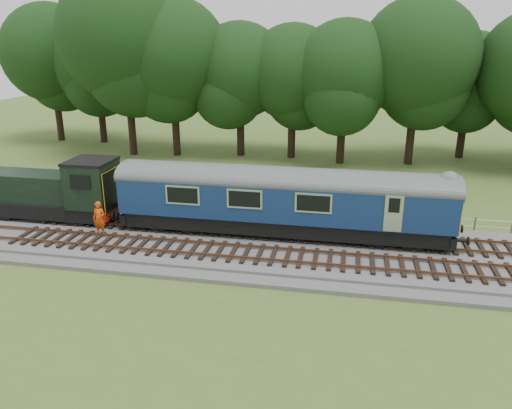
# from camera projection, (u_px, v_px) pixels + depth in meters

# --- Properties ---
(ground) EXTENTS (120.00, 120.00, 0.00)m
(ground) POSITION_uv_depth(u_px,v_px,m) (331.00, 254.00, 26.18)
(ground) COLOR #466926
(ground) RESTS_ON ground
(ballast) EXTENTS (70.00, 7.00, 0.35)m
(ballast) POSITION_uv_depth(u_px,v_px,m) (331.00, 251.00, 26.12)
(ballast) COLOR #4C4C4F
(ballast) RESTS_ON ground
(track_north) EXTENTS (67.20, 2.40, 0.21)m
(track_north) POSITION_uv_depth(u_px,v_px,m) (332.00, 237.00, 27.35)
(track_north) COLOR black
(track_north) RESTS_ON ballast
(track_south) EXTENTS (67.20, 2.40, 0.21)m
(track_south) POSITION_uv_depth(u_px,v_px,m) (329.00, 260.00, 24.56)
(track_south) COLOR black
(track_south) RESTS_ON ballast
(fence) EXTENTS (64.00, 0.12, 1.00)m
(fence) POSITION_uv_depth(u_px,v_px,m) (334.00, 224.00, 30.36)
(fence) COLOR #6B6054
(fence) RESTS_ON ground
(tree_line) EXTENTS (70.00, 8.00, 18.00)m
(tree_line) POSITION_uv_depth(u_px,v_px,m) (343.00, 157.00, 46.61)
(tree_line) COLOR black
(tree_line) RESTS_ON ground
(dmu_railcar) EXTENTS (18.05, 2.86, 3.88)m
(dmu_railcar) POSITION_uv_depth(u_px,v_px,m) (282.00, 196.00, 27.14)
(dmu_railcar) COLOR black
(dmu_railcar) RESTS_ON ground
(shunter_loco) EXTENTS (8.91, 2.60, 3.38)m
(shunter_loco) POSITION_uv_depth(u_px,v_px,m) (52.00, 192.00, 29.85)
(shunter_loco) COLOR black
(shunter_loco) RESTS_ON ground
(worker) EXTENTS (0.73, 0.50, 1.94)m
(worker) POSITION_uv_depth(u_px,v_px,m) (99.00, 219.00, 27.41)
(worker) COLOR #E24A0B
(worker) RESTS_ON ballast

